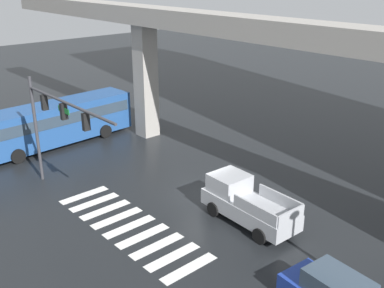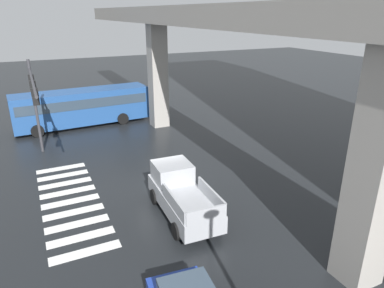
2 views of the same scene
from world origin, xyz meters
TOP-DOWN VIEW (x-y plane):
  - ground_plane at (0.00, 0.00)m, footprint 120.00×120.00m
  - crosswalk_stripes at (-0.00, -4.82)m, footprint 9.35×2.80m
  - elevated_overpass at (0.00, 3.70)m, footprint 56.61×2.11m
  - pickup_truck at (3.30, -0.18)m, footprint 5.18×2.27m
  - city_bus at (-12.67, -2.07)m, footprint 3.25×10.93m
  - traffic_signal_mast at (-5.27, -5.63)m, footprint 8.69×0.32m

SIDE VIEW (x-z plane):
  - ground_plane at x=0.00m, z-range 0.00..0.00m
  - crosswalk_stripes at x=0.00m, z-range 0.00..0.01m
  - pickup_truck at x=3.30m, z-range -0.05..2.03m
  - city_bus at x=-12.67m, z-range 0.23..3.22m
  - traffic_signal_mast at x=-5.27m, z-range 1.46..7.66m
  - elevated_overpass at x=0.00m, z-range 3.32..12.68m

